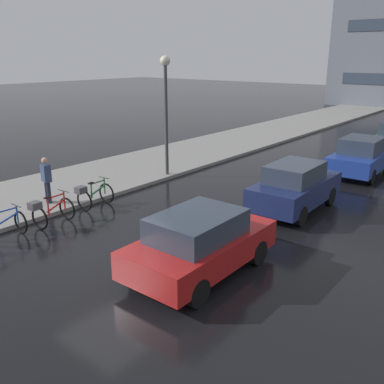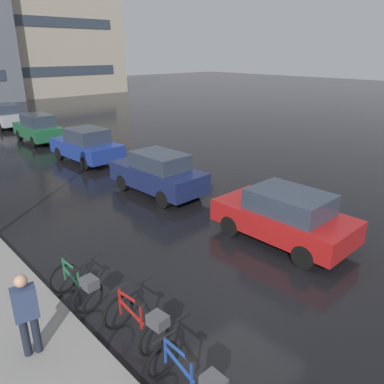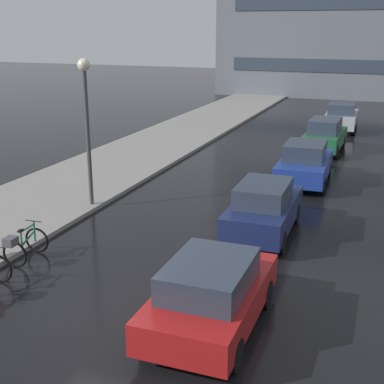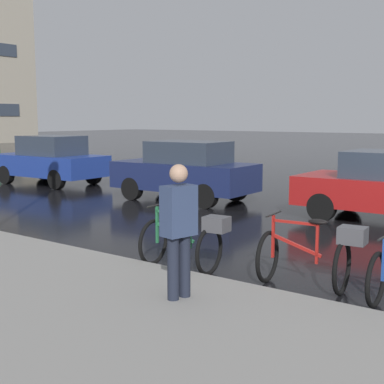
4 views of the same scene
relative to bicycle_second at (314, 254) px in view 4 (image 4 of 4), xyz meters
name	(u,v)px [view 4 (image 4 of 4)]	position (x,y,z in m)	size (l,w,h in m)	color
bicycle_second	(314,254)	(0.00, 0.00, 0.00)	(0.83, 1.40, 1.00)	black
bicycle_third	(188,240)	(-0.29, 1.88, -0.01)	(0.80, 1.37, 0.98)	black
car_navy	(185,171)	(5.23, 6.11, 0.34)	(1.83, 4.05, 1.66)	navy
car_blue	(50,160)	(5.42, 12.15, 0.33)	(2.00, 4.22, 1.68)	navy
pedestrian	(179,228)	(-1.64, 1.01, 0.50)	(0.44, 0.32, 1.76)	#1E2333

